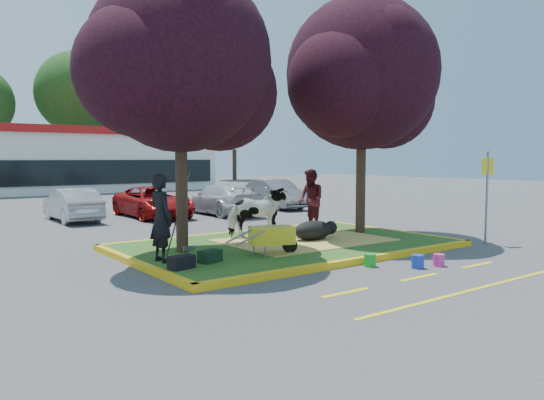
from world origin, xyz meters
TOP-DOWN VIEW (x-y plane):
  - ground at (0.00, 0.00)m, footprint 90.00×90.00m
  - median_island at (0.00, 0.00)m, footprint 8.00×5.00m
  - curb_near at (0.00, -2.58)m, footprint 8.30×0.16m
  - curb_far at (0.00, 2.58)m, footprint 8.30×0.16m
  - curb_left at (-4.08, 0.00)m, footprint 0.16×5.30m
  - curb_right at (4.08, 0.00)m, footprint 0.16×5.30m
  - straw_bedding at (0.60, 0.00)m, footprint 4.20×3.00m
  - tree_purple_left at (-2.78, 0.38)m, footprint 5.06×4.20m
  - tree_purple_right at (2.92, 0.18)m, footprint 5.30×4.40m
  - fire_lane_stripe_a at (-2.00, -4.20)m, footprint 1.10×0.12m
  - fire_lane_stripe_b at (0.00, -4.20)m, footprint 1.10×0.12m
  - fire_lane_stripe_c at (2.00, -4.20)m, footprint 1.10×0.12m
  - fire_lane_long at (0.00, -5.40)m, footprint 6.00×0.10m
  - retail_building at (2.00, 27.98)m, footprint 20.40×8.40m
  - treeline at (1.23, 37.61)m, footprint 46.58×7.80m
  - cow at (-0.12, 1.12)m, footprint 1.78×1.12m
  - calf at (0.81, -0.11)m, footprint 1.30×0.87m
  - handler at (-3.70, -0.42)m, footprint 0.49×0.71m
  - visitor_a at (2.13, 1.54)m, footprint 0.83×1.00m
  - visitor_b at (0.79, 1.69)m, footprint 0.60×0.80m
  - wheelbarrow at (-1.40, -1.23)m, footprint 1.72×0.89m
  - gear_bag_dark at (-3.70, -1.33)m, footprint 0.56×0.38m
  - gear_bag_green at (-2.92, -1.09)m, footprint 0.55×0.43m
  - sign_post at (4.74, -2.70)m, footprint 0.34×0.16m
  - bucket_green at (-0.01, -2.90)m, footprint 0.32×0.32m
  - bucket_pink at (1.23, -3.75)m, footprint 0.32×0.32m
  - bucket_blue at (0.68, -3.63)m, footprint 0.34×0.34m
  - car_silver at (-2.74, 9.34)m, footprint 1.30×3.69m
  - car_red at (0.21, 8.81)m, footprint 2.11×4.41m
  - car_white at (2.90, 8.04)m, footprint 1.87×4.43m
  - car_grey at (6.32, 8.92)m, footprint 1.72×4.14m

SIDE VIEW (x-z plane):
  - ground at x=0.00m, z-range 0.00..0.00m
  - fire_lane_stripe_a at x=-2.00m, z-range 0.00..0.01m
  - fire_lane_stripe_b at x=0.00m, z-range 0.00..0.01m
  - fire_lane_stripe_c at x=2.00m, z-range 0.00..0.01m
  - fire_lane_long at x=0.00m, z-range 0.00..0.01m
  - median_island at x=0.00m, z-range 0.00..0.15m
  - curb_near at x=0.00m, z-range 0.00..0.15m
  - curb_far at x=0.00m, z-range 0.00..0.15m
  - curb_left at x=-4.08m, z-range 0.00..0.15m
  - curb_right at x=4.08m, z-range 0.00..0.15m
  - bucket_pink at x=1.23m, z-range 0.00..0.26m
  - bucket_green at x=-0.01m, z-range 0.00..0.28m
  - bucket_blue at x=0.68m, z-range 0.00..0.29m
  - straw_bedding at x=0.60m, z-range 0.15..0.16m
  - gear_bag_green at x=-2.92m, z-range 0.15..0.41m
  - gear_bag_dark at x=-3.70m, z-range 0.15..0.41m
  - calf at x=0.81m, z-range 0.15..0.67m
  - wheelbarrow at x=-1.40m, z-range 0.27..0.93m
  - car_silver at x=-2.74m, z-range 0.00..1.21m
  - car_red at x=0.21m, z-range 0.00..1.22m
  - car_white at x=2.90m, z-range 0.00..1.27m
  - car_grey at x=6.32m, z-range 0.00..1.33m
  - visitor_b at x=0.79m, z-range 0.15..1.41m
  - cow at x=-0.12m, z-range 0.15..1.54m
  - visitor_a at x=2.13m, z-range 0.15..2.00m
  - handler at x=-3.70m, z-range 0.15..2.01m
  - sign_post at x=4.74m, z-range 0.30..2.81m
  - retail_building at x=2.00m, z-range 0.05..4.45m
  - tree_purple_left at x=-2.78m, z-range 1.10..7.61m
  - tree_purple_right at x=2.92m, z-range 1.15..7.97m
  - treeline at x=1.23m, z-range 0.42..15.05m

